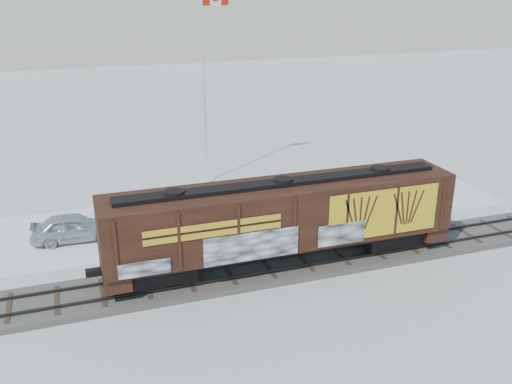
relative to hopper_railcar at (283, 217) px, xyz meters
name	(u,v)px	position (x,y,z in m)	size (l,w,h in m)	color
ground	(229,277)	(-2.81, 0.01, -2.83)	(500.00, 500.00, 0.00)	white
rail_track	(228,275)	(-2.81, 0.01, -2.68)	(50.00, 3.40, 0.43)	#59544C
parking_strip	(194,220)	(-2.81, 7.51, -2.81)	(40.00, 8.00, 0.03)	white
hopper_railcar	(283,217)	(0.00, 0.00, 0.00)	(17.52, 3.06, 4.29)	black
flagpole	(206,113)	(-0.24, 14.00, 2.23)	(2.30, 0.90, 13.32)	silver
car_silver	(73,227)	(-9.78, 6.85, -2.02)	(1.85, 4.59, 1.56)	silver
car_white	(165,216)	(-4.70, 6.66, -1.98)	(1.74, 5.00, 1.65)	silver
car_dark	(279,201)	(2.60, 7.15, -2.13)	(1.88, 4.61, 1.34)	black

